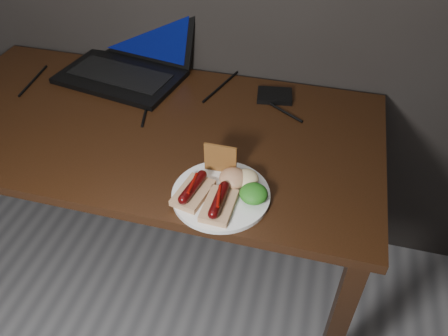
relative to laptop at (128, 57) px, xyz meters
The scene contains 11 objects.
desk 0.36m from the laptop, 57.74° to the right, with size 1.40×0.70×0.75m.
laptop is the anchor object (origin of this frame).
hard_drive 0.53m from the laptop, ahead, with size 0.11×0.09×0.02m, color black.
desk_cables 0.21m from the laptop, 36.60° to the right, with size 0.94×0.39×0.01m.
plate 0.71m from the laptop, 47.65° to the right, with size 0.25×0.25×0.01m, color white.
bread_sausage_left 0.68m from the laptop, 53.04° to the right, with size 0.09×0.13×0.04m.
bread_sausage_center 0.75m from the laptop, 49.72° to the right, with size 0.07×0.12×0.04m.
crispbread 0.63m from the laptop, 44.32° to the right, with size 0.09×0.01×0.09m, color brown.
salad_greens 0.76m from the laptop, 43.07° to the right, with size 0.07×0.07×0.04m, color #215F13.
salsa_mound 0.69m from the laptop, 44.08° to the right, with size 0.07×0.07×0.04m, color #9F2A0F.
coleslaw_mound 0.71m from the laptop, 41.75° to the right, with size 0.06×0.06×0.04m, color beige.
Camera 1 is at (0.50, 0.41, 1.54)m, focal length 35.00 mm.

